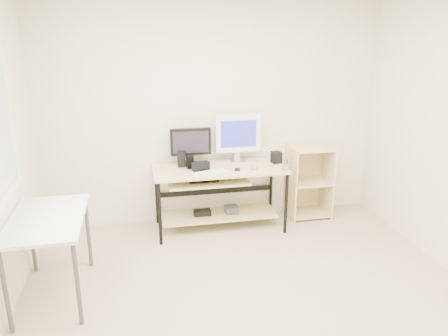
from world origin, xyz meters
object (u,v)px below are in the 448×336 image
white_imac (238,135)px  black_monitor (191,144)px  side_table (48,226)px  desk (217,185)px  audio_controller (190,162)px  shelf_unit (308,181)px

white_imac → black_monitor: bearing=-179.3°
side_table → white_imac: bearing=32.6°
desk → black_monitor: bearing=148.2°
side_table → audio_controller: audio_controller is taller
shelf_unit → white_imac: bearing=178.7°
side_table → shelf_unit: (2.83, 1.22, -0.22)m
side_table → shelf_unit: 3.09m
shelf_unit → black_monitor: size_ratio=1.93×
side_table → black_monitor: bearing=41.8°
side_table → shelf_unit: size_ratio=1.11×
desk → shelf_unit: bearing=7.8°
side_table → audio_controller: size_ratio=6.48×
audio_controller → desk: bearing=-19.7°
desk → shelf_unit: size_ratio=1.67×
side_table → audio_controller: bearing=38.6°
desk → side_table: bearing=-147.3°
desk → black_monitor: 0.56m
white_imac → audio_controller: size_ratio=3.65×
black_monitor → audio_controller: bearing=-101.8°
desk → audio_controller: size_ratio=9.72×
shelf_unit → audio_controller: 1.54m
side_table → white_imac: 2.33m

